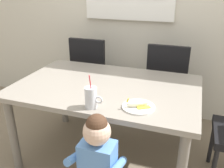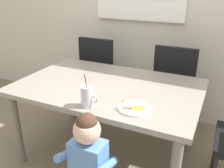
{
  "view_description": "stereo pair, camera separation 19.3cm",
  "coord_description": "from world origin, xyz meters",
  "px_view_note": "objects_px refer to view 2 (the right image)",
  "views": [
    {
      "loc": [
        0.67,
        -1.78,
        1.54
      ],
      "look_at": [
        0.08,
        -0.1,
        0.8
      ],
      "focal_mm": 39.06,
      "sensor_mm": 36.0,
      "label": 1
    },
    {
      "loc": [
        0.85,
        -1.71,
        1.54
      ],
      "look_at": [
        0.08,
        -0.1,
        0.8
      ],
      "focal_mm": 39.06,
      "sensor_mm": 36.0,
      "label": 2
    }
  ],
  "objects_px": {
    "dining_chair_right": "(175,83)",
    "snack_plate": "(134,108)",
    "dining_table": "(108,94)",
    "dining_chair_left": "(101,71)",
    "milk_cup": "(87,98)",
    "peeled_banana": "(134,105)",
    "toddler_standing": "(88,157)"
  },
  "relations": [
    {
      "from": "snack_plate",
      "to": "peeled_banana",
      "type": "xyz_separation_m",
      "value": [
        -0.0,
        -0.0,
        0.03
      ]
    },
    {
      "from": "toddler_standing",
      "to": "dining_chair_right",
      "type": "bearing_deg",
      "value": 80.26
    },
    {
      "from": "toddler_standing",
      "to": "snack_plate",
      "type": "distance_m",
      "value": 0.45
    },
    {
      "from": "dining_table",
      "to": "dining_chair_left",
      "type": "height_order",
      "value": "dining_chair_left"
    },
    {
      "from": "toddler_standing",
      "to": "milk_cup",
      "type": "xyz_separation_m",
      "value": [
        -0.14,
        0.25,
        0.28
      ]
    },
    {
      "from": "toddler_standing",
      "to": "milk_cup",
      "type": "bearing_deg",
      "value": 119.98
    },
    {
      "from": "peeled_banana",
      "to": "milk_cup",
      "type": "bearing_deg",
      "value": -161.65
    },
    {
      "from": "milk_cup",
      "to": "snack_plate",
      "type": "height_order",
      "value": "milk_cup"
    },
    {
      "from": "milk_cup",
      "to": "peeled_banana",
      "type": "relative_size",
      "value": 1.44
    },
    {
      "from": "dining_chair_left",
      "to": "snack_plate",
      "type": "height_order",
      "value": "dining_chair_left"
    },
    {
      "from": "dining_chair_right",
      "to": "milk_cup",
      "type": "height_order",
      "value": "milk_cup"
    },
    {
      "from": "milk_cup",
      "to": "dining_table",
      "type": "bearing_deg",
      "value": 95.52
    },
    {
      "from": "dining_table",
      "to": "peeled_banana",
      "type": "distance_m",
      "value": 0.48
    },
    {
      "from": "dining_chair_left",
      "to": "toddler_standing",
      "type": "relative_size",
      "value": 1.15
    },
    {
      "from": "dining_chair_right",
      "to": "snack_plate",
      "type": "height_order",
      "value": "dining_chair_right"
    },
    {
      "from": "dining_chair_left",
      "to": "milk_cup",
      "type": "bearing_deg",
      "value": 113.7
    },
    {
      "from": "dining_chair_left",
      "to": "dining_chair_right",
      "type": "distance_m",
      "value": 0.9
    },
    {
      "from": "milk_cup",
      "to": "peeled_banana",
      "type": "bearing_deg",
      "value": 18.35
    },
    {
      "from": "snack_plate",
      "to": "peeled_banana",
      "type": "distance_m",
      "value": 0.03
    },
    {
      "from": "dining_chair_left",
      "to": "toddler_standing",
      "type": "height_order",
      "value": "dining_chair_left"
    },
    {
      "from": "dining_table",
      "to": "milk_cup",
      "type": "distance_m",
      "value": 0.44
    },
    {
      "from": "toddler_standing",
      "to": "snack_plate",
      "type": "height_order",
      "value": "toddler_standing"
    },
    {
      "from": "dining_chair_right",
      "to": "dining_table",
      "type": "bearing_deg",
      "value": 60.52
    },
    {
      "from": "dining_chair_right",
      "to": "milk_cup",
      "type": "bearing_deg",
      "value": 71.6
    },
    {
      "from": "dining_chair_left",
      "to": "dining_chair_right",
      "type": "relative_size",
      "value": 1.0
    },
    {
      "from": "toddler_standing",
      "to": "snack_plate",
      "type": "relative_size",
      "value": 3.64
    },
    {
      "from": "dining_table",
      "to": "dining_chair_left",
      "type": "xyz_separation_m",
      "value": [
        -0.47,
        0.76,
        -0.11
      ]
    },
    {
      "from": "dining_table",
      "to": "milk_cup",
      "type": "xyz_separation_m",
      "value": [
        0.04,
        -0.41,
        0.15
      ]
    },
    {
      "from": "dining_chair_left",
      "to": "milk_cup",
      "type": "relative_size",
      "value": 3.83
    },
    {
      "from": "dining_table",
      "to": "peeled_banana",
      "type": "xyz_separation_m",
      "value": [
        0.35,
        -0.31,
        0.12
      ]
    },
    {
      "from": "dining_table",
      "to": "dining_chair_left",
      "type": "bearing_deg",
      "value": 121.97
    },
    {
      "from": "dining_table",
      "to": "dining_chair_right",
      "type": "xyz_separation_m",
      "value": [
        0.43,
        0.75,
        -0.11
      ]
    }
  ]
}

